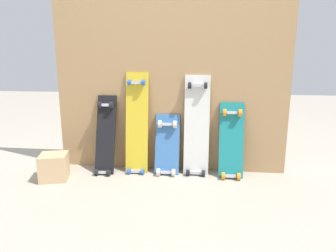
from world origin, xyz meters
The scene contains 8 objects.
ground_plane centered at (0.00, 0.00, 0.00)m, with size 12.00×12.00×0.00m, color #A89E8E.
plywood_wall_panel centered at (0.00, 0.07, 0.91)m, with size 2.04×0.04×1.82m, color tan.
skateboard_black centered at (-0.56, -0.07, 0.30)m, with size 0.17×0.27×0.75m.
skateboard_yellow centered at (-0.28, -0.03, 0.40)m, with size 0.20×0.20×0.95m.
skateboard_blue centered at (-0.01, -0.05, 0.23)m, with size 0.21×0.21×0.58m.
skateboard_white centered at (0.24, -0.02, 0.40)m, with size 0.22×0.18×0.93m.
skateboard_teal centered at (0.54, -0.05, 0.28)m, with size 0.21×0.23×0.70m.
wooden_crate centered at (-0.93, -0.31, 0.11)m, with size 0.22×0.22×0.22m, color tan.
Camera 1 is at (0.30, -2.61, 1.01)m, focal length 32.78 mm.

